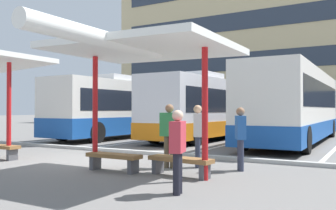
{
  "coord_description": "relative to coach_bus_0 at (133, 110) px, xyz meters",
  "views": [
    {
      "loc": [
        7.96,
        -8.59,
        1.58
      ],
      "look_at": [
        0.67,
        4.14,
        1.76
      ],
      "focal_mm": 38.9,
      "sensor_mm": 36.0,
      "label": 1
    }
  ],
  "objects": [
    {
      "name": "ground_plane",
      "position": [
        4.46,
        -8.92,
        -1.58
      ],
      "size": [
        160.0,
        160.0,
        0.0
      ],
      "primitive_type": "plane",
      "color": "slate"
    },
    {
      "name": "platform_kerb",
      "position": [
        4.46,
        -6.78,
        -1.52
      ],
      "size": [
        44.0,
        0.24,
        0.12
      ],
      "primitive_type": "cube",
      "color": "#ADADA8",
      "rests_on": "ground"
    },
    {
      "name": "lane_stripe_2",
      "position": [
        6.64,
        0.84,
        -1.57
      ],
      "size": [
        0.16,
        14.0,
        0.01
      ],
      "primitive_type": "cube",
      "color": "white",
      "rests_on": "ground"
    },
    {
      "name": "waiting_shelter_1",
      "position": [
        7.5,
        -10.33,
        1.43
      ],
      "size": [
        4.2,
        5.34,
        3.22
      ],
      "color": "red",
      "rests_on": "ground"
    },
    {
      "name": "terminal_building",
      "position": [
        4.49,
        26.32,
        7.17
      ],
      "size": [
        41.08,
        12.49,
        20.22
      ],
      "color": "#D1BC8C",
      "rests_on": "ground"
    },
    {
      "name": "waiting_passenger_0",
      "position": [
        9.38,
        -8.44,
        -0.64
      ],
      "size": [
        0.41,
        0.52,
        1.63
      ],
      "color": "#33384C",
      "rests_on": "ground"
    },
    {
      "name": "coach_bus_1",
      "position": [
        4.7,
        1.19,
        0.02
      ],
      "size": [
        2.92,
        11.96,
        3.47
      ],
      "color": "silver",
      "rests_on": "ground"
    },
    {
      "name": "lane_stripe_0",
      "position": [
        -2.07,
        0.84,
        -1.57
      ],
      "size": [
        0.16,
        14.0,
        0.01
      ],
      "primitive_type": "cube",
      "color": "white",
      "rests_on": "ground"
    },
    {
      "name": "coach_bus_2",
      "position": [
        9.09,
        0.63,
        0.14
      ],
      "size": [
        2.63,
        12.31,
        3.7
      ],
      "color": "silver",
      "rests_on": "ground"
    },
    {
      "name": "waiting_passenger_1",
      "position": [
        7.57,
        -8.95,
        -0.57
      ],
      "size": [
        0.51,
        0.25,
        1.72
      ],
      "color": "brown",
      "rests_on": "ground"
    },
    {
      "name": "bench_3",
      "position": [
        8.4,
        -9.91,
        -1.24
      ],
      "size": [
        1.67,
        0.59,
        0.45
      ],
      "color": "brown",
      "rests_on": "ground"
    },
    {
      "name": "waiting_passenger_3",
      "position": [
        8.21,
        -8.52,
        -0.59
      ],
      "size": [
        0.42,
        0.54,
        1.7
      ],
      "color": "#33384C",
      "rests_on": "ground"
    },
    {
      "name": "bench_2",
      "position": [
        6.6,
        -10.14,
        -1.24
      ],
      "size": [
        1.53,
        0.44,
        0.45
      ],
      "color": "brown",
      "rests_on": "ground"
    },
    {
      "name": "lane_stripe_1",
      "position": [
        2.29,
        0.84,
        -1.57
      ],
      "size": [
        0.16,
        14.0,
        0.01
      ],
      "primitive_type": "cube",
      "color": "white",
      "rests_on": "ground"
    },
    {
      "name": "coach_bus_0",
      "position": [
        0.0,
        0.0,
        0.0
      ],
      "size": [
        2.88,
        11.95,
        3.46
      ],
      "color": "silver",
      "rests_on": "ground"
    },
    {
      "name": "waiting_passenger_2",
      "position": [
        9.21,
        -11.54,
        -0.68
      ],
      "size": [
        0.33,
        0.49,
        1.57
      ],
      "color": "black",
      "rests_on": "ground"
    }
  ]
}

